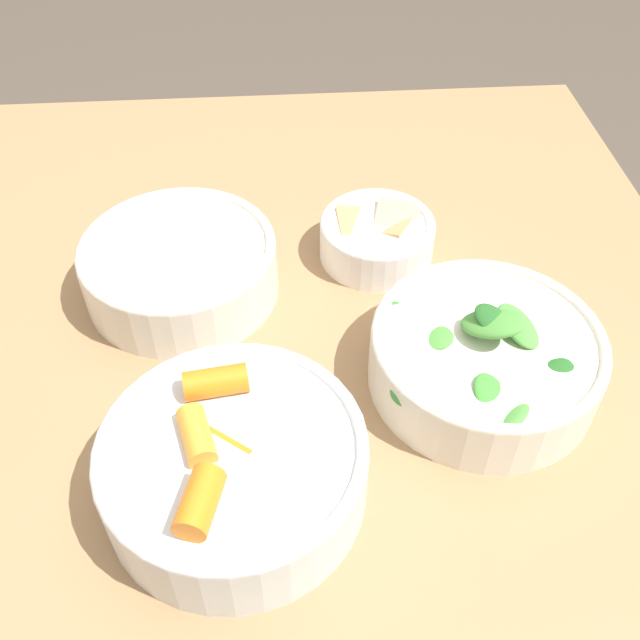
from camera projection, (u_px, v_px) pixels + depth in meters
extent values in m
cube|color=#99724C|center=(274.00, 372.00, 0.65)|extent=(0.98, 0.85, 0.03)
cube|color=olive|center=(489.00, 310.00, 1.23)|extent=(0.06, 0.06, 0.71)
cube|color=olive|center=(58.00, 332.00, 1.19)|extent=(0.06, 0.06, 0.71)
cylinder|color=silver|center=(235.00, 468.00, 0.53)|extent=(0.20, 0.20, 0.06)
torus|color=silver|center=(231.00, 446.00, 0.51)|extent=(0.20, 0.20, 0.01)
cylinder|color=orange|center=(296.00, 406.00, 0.55)|extent=(0.05, 0.04, 0.02)
cylinder|color=orange|center=(209.00, 454.00, 0.52)|extent=(0.03, 0.04, 0.02)
cylinder|color=orange|center=(224.00, 445.00, 0.52)|extent=(0.05, 0.05, 0.02)
cylinder|color=orange|center=(272.00, 460.00, 0.51)|extent=(0.04, 0.06, 0.02)
cylinder|color=orange|center=(191.00, 467.00, 0.51)|extent=(0.04, 0.05, 0.02)
cylinder|color=orange|center=(206.00, 490.00, 0.49)|extent=(0.04, 0.05, 0.02)
cylinder|color=orange|center=(197.00, 436.00, 0.51)|extent=(0.05, 0.03, 0.02)
cylinder|color=orange|center=(200.00, 502.00, 0.46)|extent=(0.05, 0.04, 0.02)
cylinder|color=orange|center=(216.00, 382.00, 0.54)|extent=(0.03, 0.05, 0.02)
cylinder|color=silver|center=(484.00, 360.00, 0.60)|extent=(0.20, 0.20, 0.05)
torus|color=silver|center=(489.00, 338.00, 0.59)|extent=(0.20, 0.20, 0.01)
ellipsoid|color=#3D8433|center=(493.00, 400.00, 0.55)|extent=(0.05, 0.04, 0.03)
ellipsoid|color=#2D7028|center=(471.00, 383.00, 0.56)|extent=(0.05, 0.06, 0.02)
ellipsoid|color=#235B23|center=(554.00, 378.00, 0.56)|extent=(0.05, 0.05, 0.03)
ellipsoid|color=#3D8433|center=(420.00, 385.00, 0.56)|extent=(0.06, 0.07, 0.02)
ellipsoid|color=#4C933D|center=(427.00, 337.00, 0.60)|extent=(0.06, 0.06, 0.04)
ellipsoid|color=#4C933D|center=(518.00, 326.00, 0.59)|extent=(0.06, 0.04, 0.03)
ellipsoid|color=#4C933D|center=(506.00, 413.00, 0.55)|extent=(0.06, 0.05, 0.06)
ellipsoid|color=#4C933D|center=(493.00, 324.00, 0.57)|extent=(0.06, 0.07, 0.03)
ellipsoid|color=#235B23|center=(493.00, 320.00, 0.57)|extent=(0.04, 0.04, 0.02)
ellipsoid|color=#2D7028|center=(405.00, 325.00, 0.61)|extent=(0.05, 0.07, 0.05)
cylinder|color=silver|center=(181.00, 269.00, 0.68)|extent=(0.19, 0.19, 0.05)
torus|color=silver|center=(177.00, 247.00, 0.67)|extent=(0.19, 0.19, 0.01)
cylinder|color=#936042|center=(182.00, 276.00, 0.69)|extent=(0.17, 0.17, 0.03)
ellipsoid|color=#A36B4C|center=(227.00, 261.00, 0.67)|extent=(0.01, 0.01, 0.01)
ellipsoid|color=#AD7551|center=(208.00, 269.00, 0.66)|extent=(0.01, 0.01, 0.01)
ellipsoid|color=#8E5B3D|center=(159.00, 210.00, 0.72)|extent=(0.01, 0.01, 0.01)
ellipsoid|color=#8E5B3D|center=(159.00, 217.00, 0.72)|extent=(0.01, 0.01, 0.01)
ellipsoid|color=#AD7551|center=(174.00, 283.00, 0.65)|extent=(0.01, 0.01, 0.01)
ellipsoid|color=#AD7551|center=(243.00, 260.00, 0.67)|extent=(0.01, 0.01, 0.01)
ellipsoid|color=#AD7551|center=(189.00, 303.00, 0.63)|extent=(0.01, 0.01, 0.01)
ellipsoid|color=#8E5B3D|center=(236.00, 298.00, 0.63)|extent=(0.01, 0.01, 0.01)
ellipsoid|color=#A36B4C|center=(213.00, 240.00, 0.69)|extent=(0.01, 0.01, 0.01)
ellipsoid|color=#A36B4C|center=(245.00, 274.00, 0.66)|extent=(0.01, 0.01, 0.01)
ellipsoid|color=#AD7551|center=(235.00, 222.00, 0.71)|extent=(0.01, 0.01, 0.01)
ellipsoid|color=#AD7551|center=(251.00, 260.00, 0.67)|extent=(0.01, 0.01, 0.01)
ellipsoid|color=#A36B4C|center=(125.00, 229.00, 0.70)|extent=(0.01, 0.01, 0.01)
ellipsoid|color=#AD7551|center=(188.00, 231.00, 0.70)|extent=(0.01, 0.01, 0.01)
ellipsoid|color=#A36B4C|center=(188.00, 316.00, 0.62)|extent=(0.01, 0.01, 0.01)
cylinder|color=tan|center=(134.00, 263.00, 0.66)|extent=(0.03, 0.03, 0.01)
cylinder|color=tan|center=(250.00, 256.00, 0.68)|extent=(0.03, 0.03, 0.01)
cylinder|color=beige|center=(236.00, 277.00, 0.65)|extent=(0.03, 0.03, 0.01)
cylinder|color=beige|center=(119.00, 259.00, 0.67)|extent=(0.02, 0.02, 0.01)
cylinder|color=white|center=(377.00, 240.00, 0.73)|extent=(0.12, 0.12, 0.04)
torus|color=white|center=(378.00, 224.00, 0.71)|extent=(0.12, 0.12, 0.01)
cube|color=tan|center=(369.00, 238.00, 0.72)|extent=(0.06, 0.06, 0.02)
cube|color=tan|center=(382.00, 230.00, 0.72)|extent=(0.05, 0.05, 0.02)
cube|color=tan|center=(386.00, 220.00, 0.73)|extent=(0.08, 0.08, 0.02)
cube|color=tan|center=(358.00, 223.00, 0.72)|extent=(0.05, 0.04, 0.01)
cube|color=tan|center=(397.00, 216.00, 0.72)|extent=(0.05, 0.05, 0.02)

